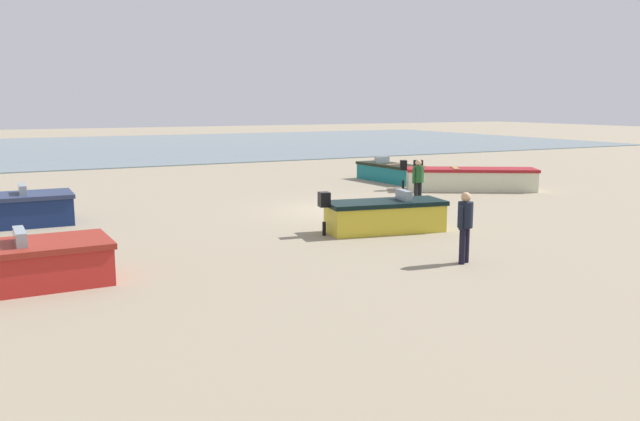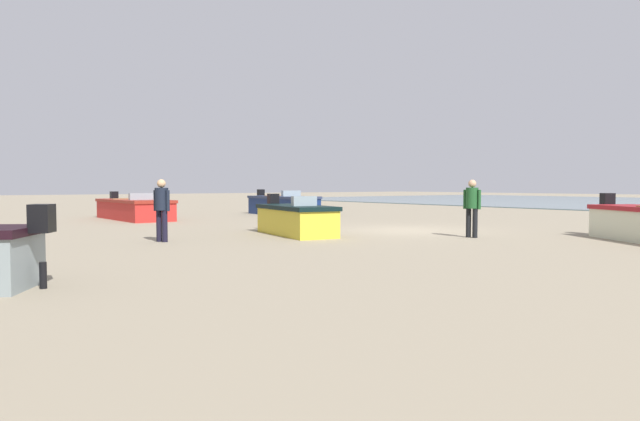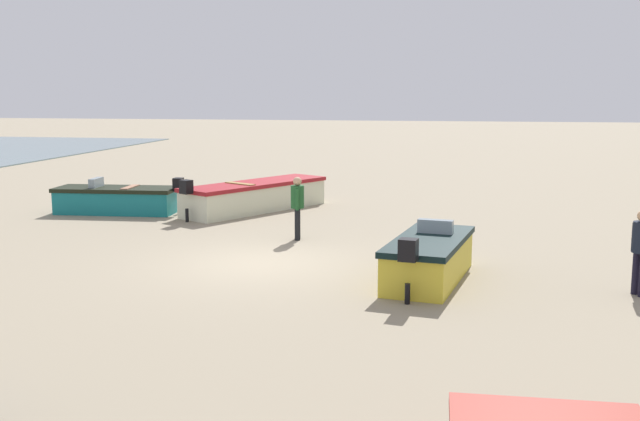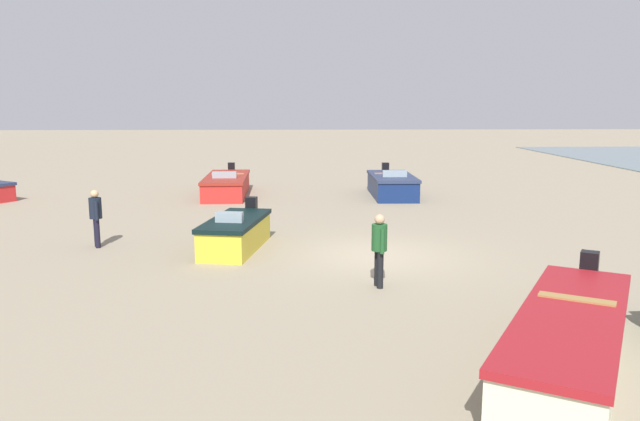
{
  "view_description": "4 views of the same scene",
  "coord_description": "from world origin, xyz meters",
  "views": [
    {
      "loc": [
        10.74,
        18.89,
        3.57
      ],
      "look_at": [
        2.43,
        2.81,
        0.58
      ],
      "focal_mm": 36.52,
      "sensor_mm": 36.0,
      "label": 1
    },
    {
      "loc": [
        -12.54,
        12.89,
        1.46
      ],
      "look_at": [
        2.39,
        1.75,
        0.61
      ],
      "focal_mm": 30.94,
      "sensor_mm": 36.0,
      "label": 2
    },
    {
      "loc": [
        15.66,
        4.24,
        3.79
      ],
      "look_at": [
        -0.87,
        1.23,
        1.08
      ],
      "focal_mm": 41.85,
      "sensor_mm": 36.0,
      "label": 3
    },
    {
      "loc": [
        -15.62,
        2.05,
        3.96
      ],
      "look_at": [
        3.65,
        1.35,
        0.59
      ],
      "focal_mm": 34.3,
      "sensor_mm": 36.0,
      "label": 4
    }
  ],
  "objects": [
    {
      "name": "ground_plane",
      "position": [
        0.0,
        0.0,
        0.0
      ],
      "size": [
        160.0,
        160.0,
        0.0
      ],
      "primitive_type": "plane",
      "color": "gray"
    },
    {
      "name": "boat_teal_5",
      "position": [
        -5.85,
        -6.13,
        0.42
      ],
      "size": [
        1.54,
        4.07,
        1.13
      ],
      "rotation": [
        0.0,
        0.0,
        3.2
      ],
      "color": "#157379",
      "rests_on": "ground"
    },
    {
      "name": "beach_walker_foreground",
      "position": [
        1.28,
        7.68,
        0.95
      ],
      "size": [
        0.52,
        0.45,
        1.62
      ],
      "rotation": [
        0.0,
        0.0,
        3.57
      ],
      "color": "black",
      "rests_on": "ground"
    },
    {
      "name": "boat_cream_6",
      "position": [
        -7.08,
        -2.01,
        0.47
      ],
      "size": [
        5.29,
        3.91,
        1.24
      ],
      "rotation": [
        0.0,
        0.0,
        1.04
      ],
      "color": "beige",
      "rests_on": "ground"
    },
    {
      "name": "tidal_water",
      "position": [
        0.0,
        -36.0,
        0.03
      ],
      "size": [
        80.0,
        36.0,
        0.06
      ],
      "primitive_type": "cube",
      "color": "slate",
      "rests_on": "ground"
    },
    {
      "name": "boat_yellow_2",
      "position": [
        0.88,
        3.77,
        0.45
      ],
      "size": [
        3.68,
        1.85,
        1.19
      ],
      "rotation": [
        0.0,
        0.0,
        1.4
      ],
      "color": "gold",
      "rests_on": "ground"
    },
    {
      "name": "beach_walker_distant",
      "position": [
        -2.76,
        0.3,
        0.95
      ],
      "size": [
        0.54,
        0.39,
        1.62
      ],
      "rotation": [
        0.0,
        0.0,
        0.17
      ],
      "color": "black",
      "rests_on": "ground"
    }
  ]
}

